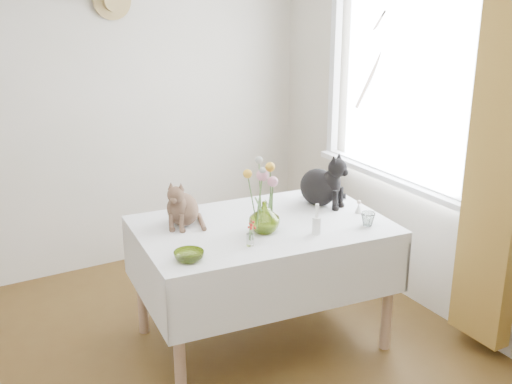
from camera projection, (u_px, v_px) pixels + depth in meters
room at (182, 208)px, 2.83m from camera, size 4.08×4.58×2.58m
window at (400, 103)px, 4.36m from camera, size 0.12×1.52×1.32m
curtain at (498, 174)px, 3.66m from camera, size 0.12×0.38×2.10m
dining_table at (262, 254)px, 3.93m from camera, size 1.58×1.10×0.80m
tabby_cat at (182, 201)px, 3.82m from camera, size 0.32×0.32×0.30m
black_cat at (319, 178)px, 4.14m from camera, size 0.35×0.38×0.36m
flower_vase at (264, 217)px, 3.72m from camera, size 0.22×0.22×0.19m
green_bowl at (189, 256)px, 3.37m from camera, size 0.22×0.22×0.05m
drinking_glass at (368, 219)px, 3.83m from camera, size 0.10×0.10×0.08m
candlestick at (317, 224)px, 3.70m from camera, size 0.05×0.05×0.18m
berry_jar at (250, 233)px, 3.54m from camera, size 0.04×0.04×0.17m
porcelain_figurine at (359, 207)px, 4.03m from camera, size 0.05×0.05×0.09m
flower_bouquet at (263, 176)px, 3.64m from camera, size 0.17×0.12×0.39m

